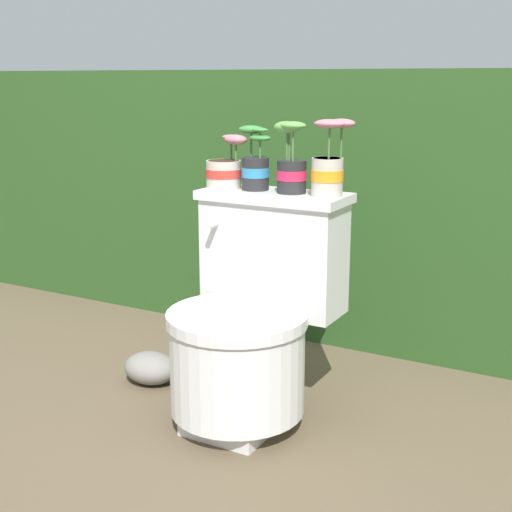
# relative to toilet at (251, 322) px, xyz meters

# --- Properties ---
(ground_plane) EXTENTS (12.00, 12.00, 0.00)m
(ground_plane) POSITION_rel_toilet_xyz_m (-0.05, -0.05, -0.32)
(ground_plane) COLOR brown
(hedge_backdrop) EXTENTS (4.20, 0.87, 1.10)m
(hedge_backdrop) POSITION_rel_toilet_xyz_m (-0.05, 1.13, 0.23)
(hedge_backdrop) COLOR #284C1E
(hedge_backdrop) RESTS_ON ground
(toilet) EXTENTS (0.49, 0.56, 0.71)m
(toilet) POSITION_rel_toilet_xyz_m (0.00, 0.00, 0.00)
(toilet) COLOR silver
(toilet) RESTS_ON ground
(potted_plant_left) EXTENTS (0.14, 0.12, 0.18)m
(potted_plant_left) POSITION_rel_toilet_xyz_m (-0.18, 0.14, 0.46)
(potted_plant_left) COLOR beige
(potted_plant_left) RESTS_ON toilet
(potted_plant_midleft) EXTENTS (0.12, 0.10, 0.21)m
(potted_plant_midleft) POSITION_rel_toilet_xyz_m (-0.07, 0.16, 0.48)
(potted_plant_midleft) COLOR #262628
(potted_plant_midleft) RESTS_ON toilet
(potted_plant_middle) EXTENTS (0.11, 0.10, 0.23)m
(potted_plant_middle) POSITION_rel_toilet_xyz_m (0.06, 0.15, 0.49)
(potted_plant_middle) COLOR #262628
(potted_plant_middle) RESTS_ON toilet
(potted_plant_midright) EXTENTS (0.13, 0.11, 0.24)m
(potted_plant_midright) POSITION_rel_toilet_xyz_m (0.19, 0.15, 0.49)
(potted_plant_midright) COLOR beige
(potted_plant_midright) RESTS_ON toilet
(garden_stone) EXTENTS (0.20, 0.16, 0.11)m
(garden_stone) POSITION_rel_toilet_xyz_m (-0.44, 0.04, -0.26)
(garden_stone) COLOR gray
(garden_stone) RESTS_ON ground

